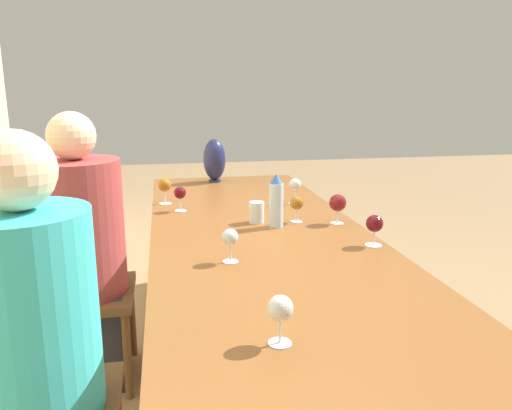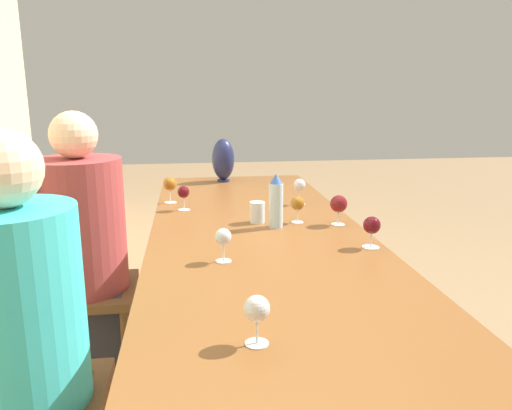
{
  "view_description": "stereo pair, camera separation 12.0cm",
  "coord_description": "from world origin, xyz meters",
  "views": [
    {
      "loc": [
        -2.14,
        0.42,
        1.38
      ],
      "look_at": [
        0.09,
        0.0,
        0.83
      ],
      "focal_mm": 35.0,
      "sensor_mm": 36.0,
      "label": 1
    },
    {
      "loc": [
        -2.16,
        0.3,
        1.38
      ],
      "look_at": [
        0.09,
        0.0,
        0.83
      ],
      "focal_mm": 35.0,
      "sensor_mm": 36.0,
      "label": 2
    }
  ],
  "objects": [
    {
      "name": "wine_glass_2",
      "position": [
        0.12,
        -0.21,
        0.83
      ],
      "size": [
        0.07,
        0.07,
        0.13
      ],
      "color": "silver",
      "rests_on": "dining_table"
    },
    {
      "name": "water_bottle",
      "position": [
        0.05,
        -0.09,
        0.86
      ],
      "size": [
        0.07,
        0.07,
        0.25
      ],
      "color": "silver",
      "rests_on": "dining_table"
    },
    {
      "name": "wine_glass_3",
      "position": [
        0.44,
        0.34,
        0.83
      ],
      "size": [
        0.07,
        0.07,
        0.13
      ],
      "color": "silver",
      "rests_on": "dining_table"
    },
    {
      "name": "dining_table",
      "position": [
        0.0,
        0.0,
        0.67
      ],
      "size": [
        2.83,
        0.98,
        0.73
      ],
      "color": "brown",
      "rests_on": "ground_plane"
    },
    {
      "name": "person_near",
      "position": [
        -0.76,
        0.79,
        0.68
      ],
      "size": [
        0.37,
        0.37,
        1.27
      ],
      "color": "#2D2D38",
      "rests_on": "ground_plane"
    },
    {
      "name": "wine_glass_1",
      "position": [
        -0.39,
        0.19,
        0.83
      ],
      "size": [
        0.06,
        0.06,
        0.13
      ],
      "color": "silver",
      "rests_on": "dining_table"
    },
    {
      "name": "chair_far",
      "position": [
        0.12,
        0.88,
        0.52
      ],
      "size": [
        0.44,
        0.44,
        1.0
      ],
      "color": "brown",
      "rests_on": "ground_plane"
    },
    {
      "name": "wine_glass_5",
      "position": [
        -1.01,
        0.14,
        0.83
      ],
      "size": [
        0.07,
        0.07,
        0.13
      ],
      "color": "silver",
      "rests_on": "dining_table"
    },
    {
      "name": "ground_plane",
      "position": [
        0.0,
        0.0,
        0.0
      ],
      "size": [
        14.0,
        14.0,
        0.0
      ],
      "primitive_type": "plane",
      "color": "#937551"
    },
    {
      "name": "person_far",
      "position": [
        0.12,
        0.79,
        0.67
      ],
      "size": [
        0.4,
        0.4,
        1.27
      ],
      "color": "#2D2D38",
      "rests_on": "ground_plane"
    },
    {
      "name": "wine_glass_0",
      "position": [
        0.49,
        -0.3,
        0.84
      ],
      "size": [
        0.07,
        0.07,
        0.14
      ],
      "color": "silver",
      "rests_on": "dining_table"
    },
    {
      "name": "water_tumbler",
      "position": [
        0.14,
        -0.01,
        0.79
      ],
      "size": [
        0.07,
        0.07,
        0.1
      ],
      "color": "silver",
      "rests_on": "dining_table"
    },
    {
      "name": "vase",
      "position": [
        1.23,
        0.08,
        0.89
      ],
      "size": [
        0.15,
        0.15,
        0.29
      ],
      "color": "#1E234C",
      "rests_on": "dining_table"
    },
    {
      "name": "wine_glass_7",
      "position": [
        0.63,
        0.42,
        0.84
      ],
      "size": [
        0.08,
        0.08,
        0.15
      ],
      "color": "silver",
      "rests_on": "dining_table"
    },
    {
      "name": "wine_glass_4",
      "position": [
        0.05,
        -0.39,
        0.83
      ],
      "size": [
        0.08,
        0.08,
        0.14
      ],
      "color": "silver",
      "rests_on": "dining_table"
    },
    {
      "name": "wine_glass_6",
      "position": [
        -0.3,
        -0.42,
        0.82
      ],
      "size": [
        0.07,
        0.07,
        0.13
      ],
      "color": "silver",
      "rests_on": "dining_table"
    }
  ]
}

